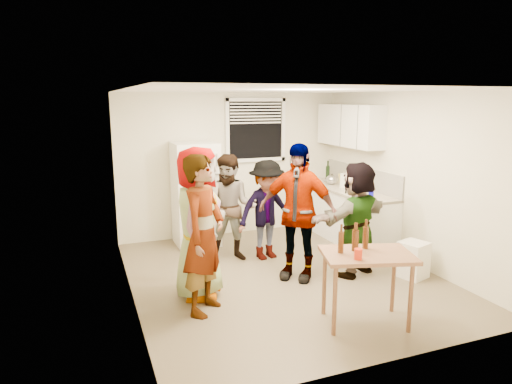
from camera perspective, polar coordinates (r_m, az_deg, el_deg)
name	(u,v)px	position (r m, az deg, el deg)	size (l,w,h in m)	color
room	(283,276)	(6.38, 3.39, -10.47)	(4.00, 4.50, 2.50)	silver
window	(256,130)	(8.15, -0.02, 7.74)	(1.12, 0.10, 1.06)	white
refrigerator	(195,194)	(7.62, -7.58, -0.22)	(0.70, 0.70, 1.70)	white
counter_lower	(346,215)	(7.99, 11.15, -2.88)	(0.60, 2.20, 0.86)	white
countertop	(347,190)	(7.89, 11.28, 0.29)	(0.64, 2.22, 0.04)	beige
backsplash	(362,177)	(8.01, 13.06, 1.83)	(0.03, 2.20, 0.36)	beige
upper_cabinets	(350,125)	(8.00, 11.61, 8.16)	(0.34, 1.60, 0.70)	white
kettle	(332,184)	(8.22, 9.42, 0.94)	(0.24, 0.20, 0.20)	silver
paper_towel	(343,188)	(7.95, 10.82, 0.54)	(0.11, 0.11, 0.24)	white
wine_bottle	(327,181)	(8.54, 8.91, 1.36)	(0.07, 0.07, 0.28)	black
beer_bottle_counter	(356,194)	(7.47, 12.45, -0.24)	(0.06, 0.06, 0.23)	#47230C
blue_cup	(371,198)	(7.20, 14.17, -0.76)	(0.08, 0.08, 0.11)	#0D0BB3
picture_frame	(342,178)	(8.43, 10.69, 1.68)	(0.02, 0.18, 0.15)	#F8DC5C
trash_bin	(413,259)	(6.62, 19.04, -7.97)	(0.34, 0.34, 0.49)	white
serving_table	(364,322)	(5.31, 13.35, -15.56)	(0.94, 0.63, 0.79)	brown
beer_bottle_table	(365,248)	(5.15, 13.47, -6.85)	(0.06, 0.06, 0.24)	#47230C
red_cup	(358,259)	(4.80, 12.63, -8.19)	(0.08, 0.08, 0.11)	red
guest_grey	(200,295)	(5.86, -7.04, -12.64)	(0.90, 1.85, 0.59)	gray
guest_stripe	(205,310)	(5.46, -6.33, -14.48)	(0.66, 1.81, 0.43)	#141933
guest_back_left	(232,259)	(7.02, -3.06, -8.37)	(0.78, 1.60, 0.61)	brown
guest_back_right	(267,258)	(7.08, 1.34, -8.20)	(0.98, 1.51, 0.56)	#39393D
guest_black	(296,277)	(6.37, 5.02, -10.55)	(1.08, 1.84, 0.45)	black
guest_orange	(354,274)	(6.61, 12.19, -9.93)	(1.46, 1.58, 0.47)	#E87B59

